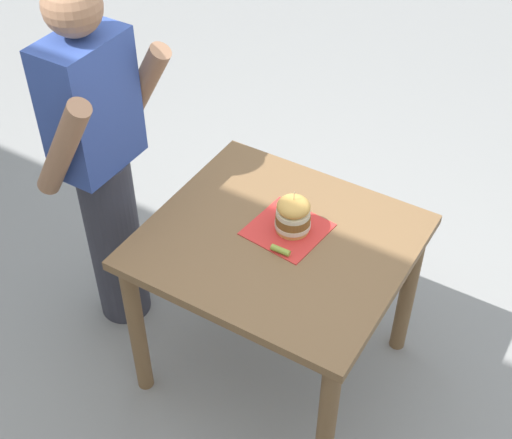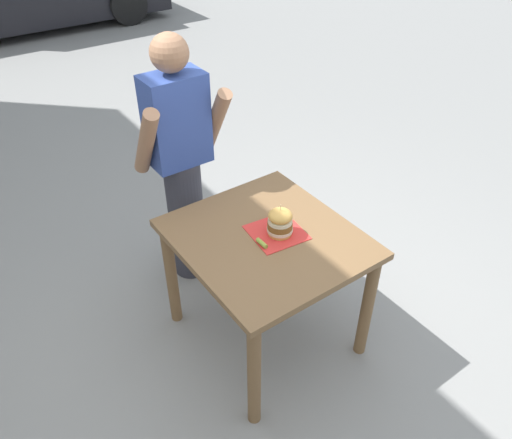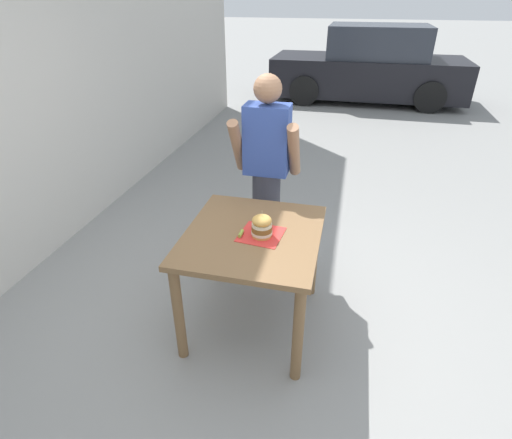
{
  "view_description": "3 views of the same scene",
  "coord_description": "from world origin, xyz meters",
  "px_view_note": "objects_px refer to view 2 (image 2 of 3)",
  "views": [
    {
      "loc": [
        -1.76,
        -0.96,
        2.69
      ],
      "look_at": [
        0.0,
        0.1,
        0.84
      ],
      "focal_mm": 50.0,
      "sensor_mm": 36.0,
      "label": 1
    },
    {
      "loc": [
        -1.26,
        -1.67,
        2.49
      ],
      "look_at": [
        0.0,
        0.1,
        0.84
      ],
      "focal_mm": 35.0,
      "sensor_mm": 36.0,
      "label": 2
    },
    {
      "loc": [
        0.56,
        -2.23,
        2.22
      ],
      "look_at": [
        0.0,
        0.1,
        0.84
      ],
      "focal_mm": 28.0,
      "sensor_mm": 36.0,
      "label": 3
    }
  ],
  "objects_px": {
    "sandwich": "(280,222)",
    "diner_across_table": "(181,164)",
    "pickle_spear": "(262,243)",
    "patio_table": "(266,255)"
  },
  "relations": [
    {
      "from": "patio_table",
      "to": "diner_across_table",
      "type": "height_order",
      "value": "diner_across_table"
    },
    {
      "from": "patio_table",
      "to": "pickle_spear",
      "type": "relative_size",
      "value": 12.96
    },
    {
      "from": "patio_table",
      "to": "sandwich",
      "type": "distance_m",
      "value": 0.23
    },
    {
      "from": "sandwich",
      "to": "diner_across_table",
      "type": "distance_m",
      "value": 0.84
    },
    {
      "from": "sandwich",
      "to": "diner_across_table",
      "type": "bearing_deg",
      "value": 100.04
    },
    {
      "from": "sandwich",
      "to": "diner_across_table",
      "type": "relative_size",
      "value": 0.11
    },
    {
      "from": "patio_table",
      "to": "diner_across_table",
      "type": "relative_size",
      "value": 0.59
    },
    {
      "from": "pickle_spear",
      "to": "diner_across_table",
      "type": "relative_size",
      "value": 0.05
    },
    {
      "from": "diner_across_table",
      "to": "patio_table",
      "type": "bearing_deg",
      "value": -84.51
    },
    {
      "from": "pickle_spear",
      "to": "diner_across_table",
      "type": "distance_m",
      "value": 0.85
    }
  ]
}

